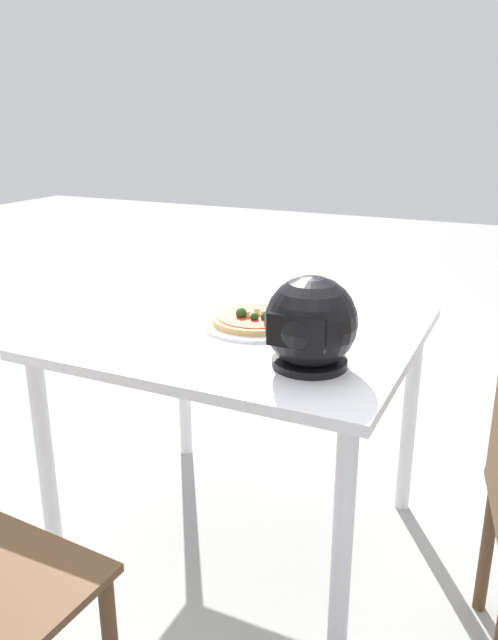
% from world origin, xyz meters
% --- Properties ---
extents(ground_plane, '(14.00, 14.00, 0.00)m').
position_xyz_m(ground_plane, '(0.00, 0.00, 0.00)').
color(ground_plane, '#9E9E99').
extents(dining_table, '(1.04, 0.92, 0.76)m').
position_xyz_m(dining_table, '(0.00, 0.00, 0.67)').
color(dining_table, white).
rests_on(dining_table, ground).
extents(pizza_plate, '(0.33, 0.33, 0.01)m').
position_xyz_m(pizza_plate, '(-0.04, -0.03, 0.76)').
color(pizza_plate, white).
rests_on(pizza_plate, dining_table).
extents(pizza, '(0.27, 0.27, 0.05)m').
position_xyz_m(pizza, '(-0.04, -0.03, 0.78)').
color(pizza, tan).
rests_on(pizza, pizza_plate).
extents(motorcycle_helmet, '(0.24, 0.24, 0.24)m').
position_xyz_m(motorcycle_helmet, '(-0.29, 0.20, 0.87)').
color(motorcycle_helmet, black).
rests_on(motorcycle_helmet, dining_table).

